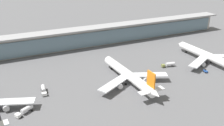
% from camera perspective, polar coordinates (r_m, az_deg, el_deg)
% --- Properties ---
extents(ground_plane, '(1200.00, 1200.00, 0.00)m').
position_cam_1_polar(ground_plane, '(134.92, 3.33, -5.49)').
color(ground_plane, '#515154').
extents(airliner_centre_stand, '(43.25, 56.28, 14.99)m').
position_cam_1_polar(airliner_centre_stand, '(136.86, 3.88, -2.84)').
color(airliner_centre_stand, white).
rests_on(airliner_centre_stand, ground).
extents(airliner_right_stand, '(43.29, 56.21, 14.99)m').
position_cam_1_polar(airliner_right_stand, '(174.84, 21.19, 1.52)').
color(airliner_right_stand, white).
rests_on(airliner_right_stand, ground).
extents(service_truck_near_nose_white, '(8.52, 6.37, 2.95)m').
position_cam_1_polar(service_truck_near_nose_white, '(119.04, -19.44, -10.24)').
color(service_truck_near_nose_white, silver).
rests_on(service_truck_near_nose_white, ground).
extents(service_truck_mid_apron_white, '(3.35, 8.80, 2.95)m').
position_cam_1_polar(service_truck_mid_apron_white, '(133.15, -15.49, -5.95)').
color(service_truck_mid_apron_white, silver).
rests_on(service_truck_mid_apron_white, ground).
extents(service_truck_by_tail_blue, '(1.99, 3.02, 2.05)m').
position_cam_1_polar(service_truck_by_tail_blue, '(160.88, 20.76, -1.77)').
color(service_truck_by_tail_blue, '#234C9E').
rests_on(service_truck_by_tail_blue, ground).
extents(service_truck_at_far_stand_olive, '(8.87, 3.92, 2.95)m').
position_cam_1_polar(service_truck_at_far_stand_olive, '(162.01, 12.92, -0.29)').
color(service_truck_at_far_stand_olive, olive).
rests_on(service_truck_at_far_stand_olive, ground).
extents(terminal_building, '(259.72, 12.80, 15.20)m').
position_cam_1_polar(terminal_building, '(193.18, -6.79, 5.94)').
color(terminal_building, '#9E998E').
rests_on(terminal_building, ground).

